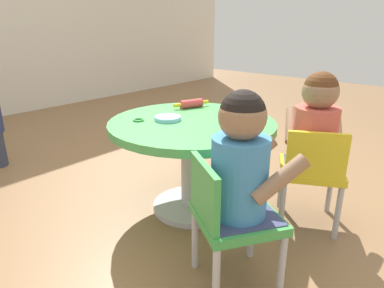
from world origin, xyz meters
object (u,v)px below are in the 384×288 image
Objects in this scene: seated_child_right at (316,125)px; rolling_pin at (191,104)px; craft_scissors at (247,129)px; child_chair_left at (229,217)px; seated_child_left at (242,161)px; child_chair_right at (312,171)px; craft_table at (192,143)px.

seated_child_right is 0.74m from rolling_pin.
rolling_pin is 1.66× the size of craft_scissors.
child_chair_left is 0.23m from seated_child_left.
rolling_pin is at bearing 50.22° from child_chair_left.
craft_scissors is (0.42, 0.20, 0.21)m from child_chair_left.
craft_scissors is at bearing 25.43° from child_chair_left.
child_chair_right reaches higher than craft_scissors.
child_chair_left reaches higher than craft_scissors.
rolling_pin is at bearing 93.30° from child_chair_right.
craft_scissors is at bearing 128.89° from child_chair_right.
seated_child_left and seated_child_right have the same top height.
seated_child_right is (0.62, -0.02, 0.00)m from seated_child_left.
rolling_pin reaches higher than child_chair_left.
seated_child_left is 3.78× the size of craft_scissors.
seated_child_right is at bearing -83.90° from rolling_pin.
child_chair_left is 1.05× the size of seated_child_right.
child_chair_right reaches higher than craft_table.
seated_child_left is (0.03, -0.02, 0.23)m from child_chair_left.
seated_child_left reaches higher than child_chair_left.
child_chair_left is 1.00× the size of child_chair_right.
craft_scissors is (-0.16, -0.50, -0.02)m from rolling_pin.
child_chair_left is 0.94m from rolling_pin.
seated_child_right is (0.30, -0.54, 0.14)m from craft_table.
seated_child_left is 0.63m from child_chair_right.
child_chair_right is 1.05× the size of seated_child_right.
craft_table is at bearing 118.78° from seated_child_right.
seated_child_left is at bearing 178.33° from seated_child_right.
child_chair_right is (0.62, -0.06, 0.00)m from child_chair_left.
child_chair_right is (0.59, -0.04, -0.23)m from seated_child_left.
rolling_pin is 0.52m from craft_scissors.
child_chair_left is at bearing -154.57° from craft_scissors.
craft_table is 0.62m from child_chair_right.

